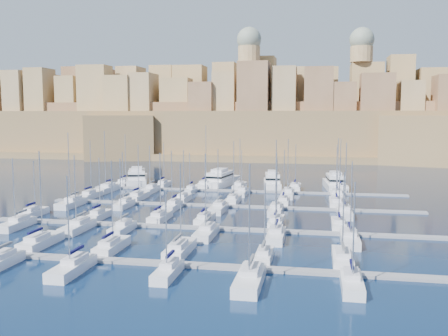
% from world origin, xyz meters
% --- Properties ---
extents(ground, '(600.00, 600.00, 0.00)m').
position_xyz_m(ground, '(0.00, 0.00, 0.00)').
color(ground, black).
rests_on(ground, ground).
extents(pontoon_near, '(84.00, 2.00, 0.40)m').
position_xyz_m(pontoon_near, '(0.00, -34.00, 0.20)').
color(pontoon_near, slate).
rests_on(pontoon_near, ground).
extents(pontoon_mid_near, '(84.00, 2.00, 0.40)m').
position_xyz_m(pontoon_mid_near, '(0.00, -12.00, 0.20)').
color(pontoon_mid_near, slate).
rests_on(pontoon_mid_near, ground).
extents(pontoon_mid_far, '(84.00, 2.00, 0.40)m').
position_xyz_m(pontoon_mid_far, '(0.00, 10.00, 0.20)').
color(pontoon_mid_far, slate).
rests_on(pontoon_mid_far, ground).
extents(pontoon_far, '(84.00, 2.00, 0.40)m').
position_xyz_m(pontoon_far, '(0.00, 32.00, 0.20)').
color(pontoon_far, slate).
rests_on(pontoon_far, ground).
extents(sailboat_1, '(2.92, 9.73, 15.34)m').
position_xyz_m(sailboat_1, '(-23.45, -28.26, 0.76)').
color(sailboat_1, silver).
rests_on(sailboat_1, ground).
extents(sailboat_2, '(2.69, 8.98, 14.06)m').
position_xyz_m(sailboat_2, '(-11.37, -28.62, 0.74)').
color(sailboat_2, silver).
rests_on(sailboat_2, ground).
extents(sailboat_3, '(2.88, 9.59, 13.71)m').
position_xyz_m(sailboat_3, '(-0.71, -28.32, 0.75)').
color(sailboat_3, silver).
rests_on(sailboat_3, ground).
extents(sailboat_4, '(2.24, 7.48, 11.39)m').
position_xyz_m(sailboat_4, '(12.02, -29.36, 0.71)').
color(sailboat_4, silver).
rests_on(sailboat_4, ground).
extents(sailboat_5, '(2.73, 9.10, 13.05)m').
position_xyz_m(sailboat_5, '(22.89, -28.56, 0.74)').
color(sailboat_5, silver).
rests_on(sailboat_5, ground).
extents(sailboat_8, '(2.82, 9.40, 13.23)m').
position_xyz_m(sailboat_8, '(-12.16, -39.59, 0.74)').
color(sailboat_8, silver).
rests_on(sailboat_8, ground).
extents(sailboat_9, '(2.35, 7.82, 11.50)m').
position_xyz_m(sailboat_9, '(0.65, -38.81, 0.71)').
color(sailboat_9, silver).
rests_on(sailboat_9, ground).
extents(sailboat_10, '(3.06, 10.20, 15.25)m').
position_xyz_m(sailboat_10, '(11.36, -39.98, 0.76)').
color(sailboat_10, silver).
rests_on(sailboat_10, ground).
extents(sailboat_11, '(2.51, 8.37, 13.24)m').
position_xyz_m(sailboat_11, '(23.50, -39.08, 0.73)').
color(sailboat_11, silver).
rests_on(sailboat_11, ground).
extents(sailboat_12, '(2.34, 7.81, 11.57)m').
position_xyz_m(sailboat_12, '(-37.42, -7.20, 0.71)').
color(sailboat_12, silver).
rests_on(sailboat_12, ground).
extents(sailboat_13, '(2.34, 7.82, 12.46)m').
position_xyz_m(sailboat_13, '(-23.21, -7.19, 0.72)').
color(sailboat_13, silver).
rests_on(sailboat_13, ground).
extents(sailboat_14, '(2.67, 8.89, 13.57)m').
position_xyz_m(sailboat_14, '(-10.82, -6.67, 0.74)').
color(sailboat_14, silver).
rests_on(sailboat_14, ground).
extents(sailboat_15, '(2.56, 8.54, 13.54)m').
position_xyz_m(sailboat_15, '(-1.76, -6.84, 0.74)').
color(sailboat_15, silver).
rests_on(sailboat_15, ground).
extents(sailboat_16, '(2.58, 8.58, 12.72)m').
position_xyz_m(sailboat_16, '(11.86, -6.82, 0.73)').
color(sailboat_16, silver).
rests_on(sailboat_16, ground).
extents(sailboat_17, '(2.54, 8.48, 13.02)m').
position_xyz_m(sailboat_17, '(23.25, -6.87, 0.73)').
color(sailboat_17, silver).
rests_on(sailboat_17, ground).
extents(sailboat_18, '(2.73, 9.11, 13.19)m').
position_xyz_m(sailboat_18, '(-34.54, -17.44, 0.74)').
color(sailboat_18, silver).
rests_on(sailboat_18, ground).
extents(sailboat_19, '(2.85, 9.50, 13.88)m').
position_xyz_m(sailboat_19, '(-22.48, -17.63, 0.75)').
color(sailboat_19, silver).
rests_on(sailboat_19, ground).
extents(sailboat_20, '(2.43, 8.09, 13.38)m').
position_xyz_m(sailboat_20, '(-14.36, -16.94, 0.73)').
color(sailboat_20, silver).
rests_on(sailboat_20, ground).
extents(sailboat_21, '(2.81, 9.38, 13.65)m').
position_xyz_m(sailboat_21, '(0.92, -17.57, 0.74)').
color(sailboat_21, silver).
rests_on(sailboat_21, ground).
extents(sailboat_22, '(2.75, 9.17, 14.91)m').
position_xyz_m(sailboat_22, '(12.70, -17.47, 0.75)').
color(sailboat_22, silver).
rests_on(sailboat_22, ground).
extents(sailboat_23, '(2.84, 9.47, 13.64)m').
position_xyz_m(sailboat_23, '(24.58, -17.62, 0.74)').
color(sailboat_23, silver).
rests_on(sailboat_23, ground).
extents(sailboat_24, '(2.62, 8.72, 14.52)m').
position_xyz_m(sailboat_24, '(-35.81, 15.25, 0.75)').
color(sailboat_24, silver).
rests_on(sailboat_24, ground).
extents(sailboat_25, '(2.74, 9.13, 13.63)m').
position_xyz_m(sailboat_25, '(-23.50, 15.45, 0.74)').
color(sailboat_25, silver).
rests_on(sailboat_25, ground).
extents(sailboat_26, '(2.43, 8.11, 12.60)m').
position_xyz_m(sailboat_26, '(-12.00, 14.95, 0.72)').
color(sailboat_26, silver).
rests_on(sailboat_26, ground).
extents(sailboat_27, '(2.67, 8.89, 14.67)m').
position_xyz_m(sailboat_27, '(0.02, 15.33, 0.75)').
color(sailboat_27, silver).
rests_on(sailboat_27, ground).
extents(sailboat_28, '(2.51, 8.36, 12.88)m').
position_xyz_m(sailboat_28, '(11.79, 15.07, 0.73)').
color(sailboat_28, silver).
rests_on(sailboat_28, ground).
extents(sailboat_29, '(2.94, 9.79, 14.15)m').
position_xyz_m(sailboat_29, '(23.56, 15.78, 0.75)').
color(sailboat_29, silver).
rests_on(sailboat_29, ground).
extents(sailboat_30, '(3.03, 10.09, 16.94)m').
position_xyz_m(sailboat_30, '(-35.04, 4.08, 0.78)').
color(sailboat_30, silver).
rests_on(sailboat_30, ground).
extents(sailboat_31, '(2.40, 8.00, 12.70)m').
position_xyz_m(sailboat_31, '(-22.90, 5.10, 0.72)').
color(sailboat_31, silver).
rests_on(sailboat_31, ground).
extents(sailboat_32, '(2.52, 8.40, 13.22)m').
position_xyz_m(sailboat_32, '(-11.64, 4.91, 0.73)').
color(sailboat_32, silver).
rests_on(sailboat_32, ground).
extents(sailboat_33, '(2.81, 9.37, 13.68)m').
position_xyz_m(sailboat_33, '(-1.33, 4.43, 0.74)').
color(sailboat_33, silver).
rests_on(sailboat_33, ground).
extents(sailboat_34, '(2.78, 9.27, 15.73)m').
position_xyz_m(sailboat_34, '(10.85, 4.48, 0.76)').
color(sailboat_34, silver).
rests_on(sailboat_34, ground).
extents(sailboat_35, '(2.87, 9.58, 15.29)m').
position_xyz_m(sailboat_35, '(24.86, 4.33, 0.76)').
color(sailboat_35, silver).
rests_on(sailboat_35, ground).
extents(sailboat_36, '(2.87, 9.55, 15.12)m').
position_xyz_m(sailboat_36, '(-35.69, 37.66, 0.76)').
color(sailboat_36, silver).
rests_on(sailboat_36, ground).
extents(sailboat_37, '(2.41, 8.05, 12.70)m').
position_xyz_m(sailboat_37, '(-23.80, 36.92, 0.72)').
color(sailboat_37, silver).
rests_on(sailboat_37, ground).
extents(sailboat_38, '(3.29, 10.95, 17.76)m').
position_xyz_m(sailboat_38, '(-11.86, 38.35, 0.79)').
color(sailboat_38, silver).
rests_on(sailboat_38, ground).
extents(sailboat_39, '(2.84, 9.45, 14.13)m').
position_xyz_m(sailboat_39, '(-1.96, 37.61, 0.75)').
color(sailboat_39, silver).
rests_on(sailboat_39, ground).
extents(sailboat_40, '(2.86, 9.54, 12.79)m').
position_xyz_m(sailboat_40, '(13.41, 37.65, 0.74)').
color(sailboat_40, silver).
rests_on(sailboat_40, ground).
extents(sailboat_41, '(2.97, 9.90, 14.45)m').
position_xyz_m(sailboat_41, '(25.32, 37.83, 0.75)').
color(sailboat_41, silver).
rests_on(sailboat_41, ground).
extents(sailboat_42, '(3.24, 10.79, 16.54)m').
position_xyz_m(sailboat_42, '(-36.14, 25.73, 0.78)').
color(sailboat_42, silver).
rests_on(sailboat_42, ground).
extents(sailboat_43, '(2.64, 8.82, 12.76)m').
position_xyz_m(sailboat_43, '(-24.13, 26.70, 0.73)').
color(sailboat_43, silver).
rests_on(sailboat_43, ground).
extents(sailboat_44, '(2.20, 7.33, 11.03)m').
position_xyz_m(sailboat_44, '(-13.48, 27.43, 0.70)').
color(sailboat_44, silver).
rests_on(sailboat_44, ground).
extents(sailboat_45, '(2.58, 8.59, 11.88)m').
position_xyz_m(sailboat_45, '(0.32, 26.82, 0.72)').
color(sailboat_45, silver).
rests_on(sailboat_45, ground).
extents(sailboat_46, '(2.97, 9.89, 14.83)m').
position_xyz_m(sailboat_46, '(12.06, 26.18, 0.76)').
color(sailboat_46, silver).
rests_on(sailboat_46, ground).
extents(sailboat_47, '(3.18, 10.60, 15.18)m').
position_xyz_m(sailboat_47, '(24.16, 25.83, 0.77)').
color(sailboat_47, silver).
rests_on(sailboat_47, ground).
extents(motor_yacht_a, '(11.44, 19.58, 5.25)m').
position_xyz_m(motor_yacht_a, '(-33.87, 42.54, 1.73)').
color(motor_yacht_a, silver).
rests_on(motor_yacht_a, ground).
extents(motor_yacht_b, '(8.82, 20.22, 5.25)m').
position_xyz_m(motor_yacht_b, '(-8.48, 42.90, 1.73)').
color(motor_yacht_b, silver).
rests_on(motor_yacht_b, ground).
extents(motor_yacht_c, '(6.36, 15.68, 5.25)m').
position_xyz_m(motor_yacht_c, '(6.87, 40.82, 1.73)').
color(motor_yacht_c, silver).
rests_on(motor_yacht_c, ground).
extents(motor_yacht_d, '(6.64, 17.31, 5.25)m').
position_xyz_m(motor_yacht_d, '(24.18, 41.62, 1.73)').
color(motor_yacht_d, silver).
rests_on(motor_yacht_d, ground).
extents(fortified_city, '(460.00, 108.95, 59.52)m').
position_xyz_m(fortified_city, '(-0.19, 155.26, 14.74)').
color(fortified_city, brown).
rests_on(fortified_city, ground).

